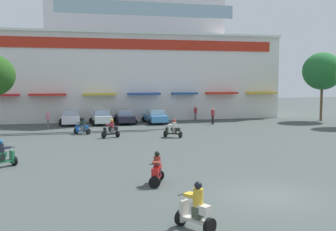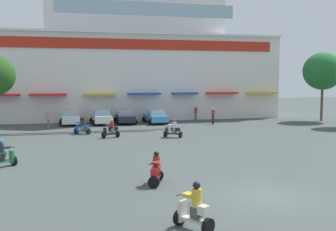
# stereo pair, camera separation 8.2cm
# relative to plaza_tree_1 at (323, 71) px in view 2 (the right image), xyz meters

# --- Properties ---
(ground_plane) EXTENTS (128.00, 128.00, 0.00)m
(ground_plane) POSITION_rel_plaza_tree_1_xyz_m (-20.00, -12.38, -5.63)
(ground_plane) COLOR #434B4A
(colonial_building) EXTENTS (34.21, 14.90, 19.16)m
(colonial_building) POSITION_rel_plaza_tree_1_xyz_m (-20.00, 10.03, 2.59)
(colonial_building) COLOR white
(colonial_building) RESTS_ON ground
(plaza_tree_1) EXTENTS (4.50, 4.16, 7.75)m
(plaza_tree_1) POSITION_rel_plaza_tree_1_xyz_m (0.00, 0.00, 0.00)
(plaza_tree_1) COLOR brown
(plaza_tree_1) RESTS_ON ground
(parked_car_0) EXTENTS (2.39, 3.91, 1.57)m
(parked_car_0) POSITION_rel_plaza_tree_1_xyz_m (-27.77, 2.50, -4.84)
(parked_car_0) COLOR white
(parked_car_0) RESTS_ON ground
(parked_car_1) EXTENTS (2.46, 4.07, 1.53)m
(parked_car_1) POSITION_rel_plaza_tree_1_xyz_m (-24.61, 2.36, -4.86)
(parked_car_1) COLOR white
(parked_car_1) RESTS_ON ground
(parked_car_2) EXTENTS (2.40, 3.94, 1.38)m
(parked_car_2) POSITION_rel_plaza_tree_1_xyz_m (-22.12, 2.37, -4.92)
(parked_car_2) COLOR #21202F
(parked_car_2) RESTS_ON ground
(parked_car_3) EXTENTS (2.50, 4.48, 1.46)m
(parked_car_3) POSITION_rel_plaza_tree_1_xyz_m (-18.88, 2.12, -4.89)
(parked_car_3) COLOR #4791CD
(parked_car_3) RESTS_ON ground
(scooter_rider_0) EXTENTS (0.99, 1.49, 1.50)m
(scooter_rider_0) POSITION_rel_plaza_tree_1_xyz_m (-24.02, -22.47, -5.01)
(scooter_rider_0) COLOR black
(scooter_rider_0) RESTS_ON ground
(scooter_rider_1) EXTENTS (1.16, 1.38, 1.59)m
(scooter_rider_1) POSITION_rel_plaza_tree_1_xyz_m (-24.00, -28.17, -4.97)
(scooter_rider_1) COLOR black
(scooter_rider_1) RESTS_ON ground
(scooter_rider_3) EXTENTS (1.44, 1.27, 1.46)m
(scooter_rider_3) POSITION_rel_plaza_tree_1_xyz_m (-26.80, -4.84, -5.04)
(scooter_rider_3) COLOR black
(scooter_rider_3) RESTS_ON ground
(scooter_rider_4) EXTENTS (1.49, 1.31, 1.51)m
(scooter_rider_4) POSITION_rel_plaza_tree_1_xyz_m (-19.64, -8.57, -5.02)
(scooter_rider_4) COLOR black
(scooter_rider_4) RESTS_ON ground
(scooter_rider_6) EXTENTS (1.51, 1.01, 1.54)m
(scooter_rider_6) POSITION_rel_plaza_tree_1_xyz_m (-24.62, -7.54, -4.99)
(scooter_rider_6) COLOR black
(scooter_rider_6) RESTS_ON ground
(scooter_rider_7) EXTENTS (1.40, 1.26, 1.54)m
(scooter_rider_7) POSITION_rel_plaza_tree_1_xyz_m (-31.37, -17.11, -4.99)
(scooter_rider_7) COLOR black
(scooter_rider_7) RESTS_ON ground
(pedestrian_0) EXTENTS (0.50, 0.50, 1.73)m
(pedestrian_0) POSITION_rel_plaza_tree_1_xyz_m (-29.90, 0.16, -4.64)
(pedestrian_0) COLOR slate
(pedestrian_0) RESTS_ON ground
(pedestrian_1) EXTENTS (0.50, 0.50, 1.68)m
(pedestrian_1) POSITION_rel_plaza_tree_1_xyz_m (-13.80, 3.76, -4.68)
(pedestrian_1) COLOR #57524C
(pedestrian_1) RESTS_ON ground
(pedestrian_2) EXTENTS (0.53, 0.53, 1.73)m
(pedestrian_2) POSITION_rel_plaza_tree_1_xyz_m (-13.21, -0.38, -4.65)
(pedestrian_2) COLOR black
(pedestrian_2) RESTS_ON ground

